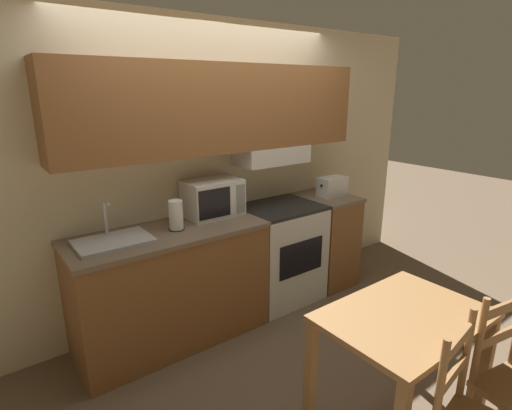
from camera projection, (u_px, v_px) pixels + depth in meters
name	position (u px, v px, depth m)	size (l,w,h in m)	color
ground_plane	(218.00, 299.00, 3.89)	(16.00, 16.00, 0.00)	brown
wall_back	(219.00, 142.00, 3.42)	(5.11, 0.38, 2.55)	beige
lower_counter_main	(171.00, 286.00, 3.18)	(1.52, 0.63, 0.93)	brown
lower_counter_right_stub	(324.00, 239.00, 4.17)	(0.48, 0.63, 0.93)	brown
stove_range	(280.00, 252.00, 3.83)	(0.72, 0.61, 0.93)	silver
microwave	(213.00, 198.00, 3.38)	(0.47, 0.32, 0.31)	silver
toaster	(332.00, 186.00, 4.02)	(0.31, 0.17, 0.19)	silver
sink_basin	(113.00, 240.00, 2.81)	(0.51, 0.35, 0.29)	#B7BABF
paper_towel_roll	(176.00, 215.00, 3.04)	(0.12, 0.12, 0.23)	black
dining_table	(403.00, 333.00, 2.30)	(0.95, 0.67, 0.75)	#9E7042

